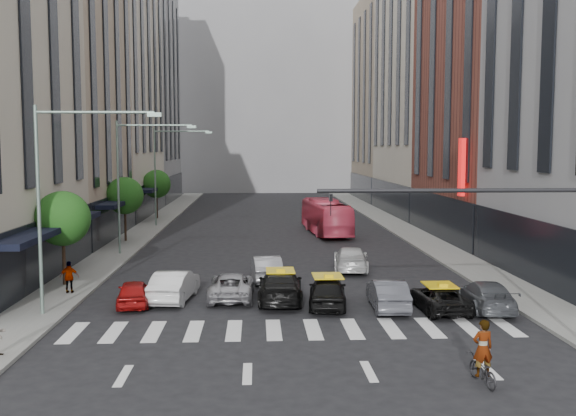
{
  "coord_description": "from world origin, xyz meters",
  "views": [
    {
      "loc": [
        -1.7,
        -23.85,
        7.35
      ],
      "look_at": [
        0.09,
        11.61,
        4.0
      ],
      "focal_mm": 40.0,
      "sensor_mm": 36.0,
      "label": 1
    }
  ],
  "objects": [
    {
      "name": "pedestrian_far",
      "position": [
        -10.95,
        7.97,
        0.95
      ],
      "size": [
        0.95,
        0.42,
        1.6
      ],
      "primitive_type": "imported",
      "rotation": [
        0.0,
        0.0,
        3.18
      ],
      "color": "gray",
      "rests_on": "sidewalk_left"
    },
    {
      "name": "tree_far",
      "position": [
        -11.8,
        42.0,
        3.65
      ],
      "size": [
        2.88,
        2.88,
        4.95
      ],
      "color": "black",
      "rests_on": "sidewalk_left"
    },
    {
      "name": "taxi_center",
      "position": [
        1.59,
        5.12,
        0.72
      ],
      "size": [
        2.13,
        4.36,
        1.43
      ],
      "primitive_type": "imported",
      "rotation": [
        0.0,
        0.0,
        3.04
      ],
      "color": "black",
      "rests_on": "ground"
    },
    {
      "name": "car_grey_curb",
      "position": [
        8.71,
        4.21,
        0.67
      ],
      "size": [
        2.17,
        4.72,
        1.34
      ],
      "primitive_type": "imported",
      "rotation": [
        0.0,
        0.0,
        3.08
      ],
      "color": "#43464B",
      "rests_on": "ground"
    },
    {
      "name": "rider",
      "position": [
        5.32,
        -4.79,
        1.81
      ],
      "size": [
        0.71,
        0.51,
        1.81
      ],
      "primitive_type": "imported",
      "rotation": [
        0.0,
        0.0,
        3.26
      ],
      "color": "gray",
      "rests_on": "motorcycle"
    },
    {
      "name": "streetlamp_mid",
      "position": [
        -10.04,
        20.0,
        5.9
      ],
      "size": [
        5.38,
        0.25,
        9.0
      ],
      "color": "gray",
      "rests_on": "sidewalk_left"
    },
    {
      "name": "building_left_c",
      "position": [
        -17.0,
        46.0,
        18.0
      ],
      "size": [
        8.0,
        20.0,
        36.0
      ],
      "primitive_type": "cube",
      "color": "beige",
      "rests_on": "ground"
    },
    {
      "name": "taxi_left",
      "position": [
        -0.55,
        6.28,
        0.74
      ],
      "size": [
        2.29,
        5.21,
        1.49
      ],
      "primitive_type": "imported",
      "rotation": [
        0.0,
        0.0,
        3.1
      ],
      "color": "black",
      "rests_on": "ground"
    },
    {
      "name": "taxi_right",
      "position": [
        6.55,
        4.15,
        0.58
      ],
      "size": [
        2.12,
        4.28,
        1.17
      ],
      "primitive_type": "imported",
      "rotation": [
        0.0,
        0.0,
        3.19
      ],
      "color": "black",
      "rests_on": "ground"
    },
    {
      "name": "streetlamp_far",
      "position": [
        -10.04,
        36.0,
        5.9
      ],
      "size": [
        5.38,
        0.25,
        9.0
      ],
      "color": "gray",
      "rests_on": "sidewalk_left"
    },
    {
      "name": "building_right_b",
      "position": [
        17.0,
        27.0,
        13.0
      ],
      "size": [
        8.0,
        18.0,
        26.0
      ],
      "primitive_type": "cube",
      "color": "brown",
      "rests_on": "ground"
    },
    {
      "name": "sidewalk_left",
      "position": [
        -11.5,
        30.0,
        0.07
      ],
      "size": [
        3.0,
        96.0,
        0.15
      ],
      "primitive_type": "cube",
      "color": "slate",
      "rests_on": "ground"
    },
    {
      "name": "building_far",
      "position": [
        0.0,
        85.0,
        18.0
      ],
      "size": [
        30.0,
        10.0,
        36.0
      ],
      "primitive_type": "cube",
      "color": "gray",
      "rests_on": "ground"
    },
    {
      "name": "ground",
      "position": [
        0.0,
        0.0,
        0.0
      ],
      "size": [
        160.0,
        160.0,
        0.0
      ],
      "primitive_type": "plane",
      "color": "black",
      "rests_on": "ground"
    },
    {
      "name": "car_grey_mid",
      "position": [
        4.3,
        4.62,
        0.69
      ],
      "size": [
        1.64,
        4.26,
        1.39
      ],
      "primitive_type": "imported",
      "rotation": [
        0.0,
        0.0,
        3.1
      ],
      "color": "#44464C",
      "rests_on": "ground"
    },
    {
      "name": "building_left_d",
      "position": [
        -17.0,
        65.0,
        15.0
      ],
      "size": [
        8.0,
        18.0,
        30.0
      ],
      "primitive_type": "cube",
      "color": "gray",
      "rests_on": "ground"
    },
    {
      "name": "building_right_d",
      "position": [
        17.0,
        65.0,
        14.0
      ],
      "size": [
        8.0,
        18.0,
        28.0
      ],
      "primitive_type": "cube",
      "color": "tan",
      "rests_on": "ground"
    },
    {
      "name": "traffic_signal",
      "position": [
        7.69,
        -1.0,
        4.47
      ],
      "size": [
        10.1,
        0.2,
        6.0
      ],
      "color": "black",
      "rests_on": "ground"
    },
    {
      "name": "motorcycle",
      "position": [
        5.32,
        -4.79,
        0.45
      ],
      "size": [
        0.81,
        1.79,
        0.91
      ],
      "primitive_type": "imported",
      "rotation": [
        0.0,
        0.0,
        3.26
      ],
      "color": "black",
      "rests_on": "ground"
    },
    {
      "name": "building_left_b",
      "position": [
        -17.0,
        28.0,
        12.0
      ],
      "size": [
        8.0,
        16.0,
        24.0
      ],
      "primitive_type": "cube",
      "color": "tan",
      "rests_on": "ground"
    },
    {
      "name": "streetlamp_near",
      "position": [
        -10.04,
        4.0,
        5.9
      ],
      "size": [
        5.38,
        0.25,
        9.0
      ],
      "color": "gray",
      "rests_on": "sidewalk_left"
    },
    {
      "name": "bus",
      "position": [
        4.27,
        30.15,
        1.46
      ],
      "size": [
        3.43,
        10.67,
        2.92
      ],
      "primitive_type": "imported",
      "rotation": [
        0.0,
        0.0,
        3.24
      ],
      "color": "#D53E59",
      "rests_on": "ground"
    },
    {
      "name": "car_row2_left",
      "position": [
        -1.13,
        11.12,
        0.71
      ],
      "size": [
        1.82,
        4.39,
        1.41
      ],
      "primitive_type": "imported",
      "rotation": [
        0.0,
        0.0,
        3.22
      ],
      "color": "#9E9EA3",
      "rests_on": "ground"
    },
    {
      "name": "tree_mid",
      "position": [
        -11.8,
        26.0,
        3.65
      ],
      "size": [
        2.88,
        2.88,
        4.95
      ],
      "color": "black",
      "rests_on": "sidewalk_left"
    },
    {
      "name": "car_white_front",
      "position": [
        -5.64,
        6.77,
        0.74
      ],
      "size": [
        2.12,
        4.67,
        1.48
      ],
      "primitive_type": "imported",
      "rotation": [
        0.0,
        0.0,
        3.02
      ],
      "color": "silver",
      "rests_on": "ground"
    },
    {
      "name": "car_silver",
      "position": [
        -2.9,
        6.98,
        0.64
      ],
      "size": [
        2.18,
        4.62,
        1.28
      ],
      "primitive_type": "imported",
      "rotation": [
        0.0,
        0.0,
        3.13
      ],
      "color": "#9F9EA3",
      "rests_on": "ground"
    },
    {
      "name": "tree_near",
      "position": [
        -11.8,
        10.0,
        3.65
      ],
      "size": [
        2.88,
        2.88,
        4.95
      ],
      "color": "black",
      "rests_on": "sidewalk_left"
    },
    {
      "name": "building_right_c",
      "position": [
        17.0,
        46.0,
        20.0
      ],
      "size": [
        8.0,
        20.0,
        40.0
      ],
      "primitive_type": "cube",
      "color": "beige",
      "rests_on": "ground"
    },
    {
      "name": "car_row2_right",
      "position": [
        3.99,
        13.92,
        0.71
      ],
      "size": [
        2.53,
        5.06,
        1.41
      ],
      "primitive_type": "imported",
      "rotation": [
        0.0,
        0.0,
        3.02
      ],
      "color": "silver",
      "rests_on": "ground"
    },
    {
      "name": "liberty_sign",
      "position": [
        12.6,
        20.0,
        6.0
      ],
      "size": [
        0.3,
        0.7,
        4.0
      ],
      "color": "red",
      "rests_on": "ground"
    },
    {
      "name": "car_red",
      "position": [
        -7.4,
        5.82,
        0.62
      ],
      "size": [
        1.89,
        3.77,
        1.23
      ],
      "primitive_type": "imported",
      "rotation": [
        0.0,
        0.0,
        3.26
      ],
      "color": "maroon",
      "rests_on": "ground"
    },
    {
      "name": "sidewalk_right",
      "position": [
        11.5,
        30.0,
        0.07
      ],
      "size": [
        3.0,
        96.0,
        0.15
      ],
      "primitive_type": "cube",
      "color": "slate",
      "rests_on": "ground"
    }
  ]
}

